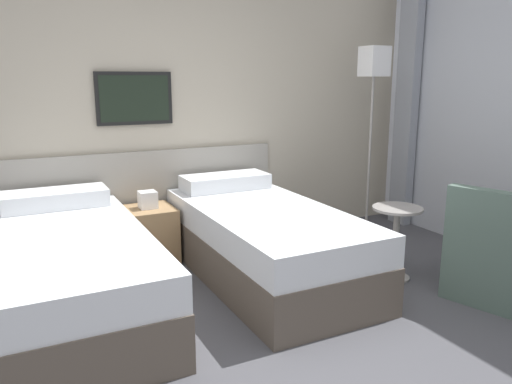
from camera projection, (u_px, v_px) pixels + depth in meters
The scene contains 7 objects.
ground_plane at pixel (306, 359), 2.77m from camera, with size 16.00×16.00×0.00m, color #47474C.
wall_headboard at pixel (172, 104), 4.39m from camera, with size 10.00×0.10×2.70m.
bed_near_door at pixel (71, 272), 3.24m from camera, with size 0.95×2.00×0.68m.
bed_near_window at pixel (264, 241), 3.86m from camera, with size 0.95×2.00×0.68m.
nightstand at pixel (149, 233), 4.20m from camera, with size 0.41×0.43×0.61m.
floor_lamp at pixel (373, 81), 4.59m from camera, with size 0.24×0.24×1.80m.
side_table at pixel (396, 230), 3.80m from camera, with size 0.38×0.38×0.57m.
Camera 1 is at (-1.37, -2.10, 1.52)m, focal length 35.00 mm.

